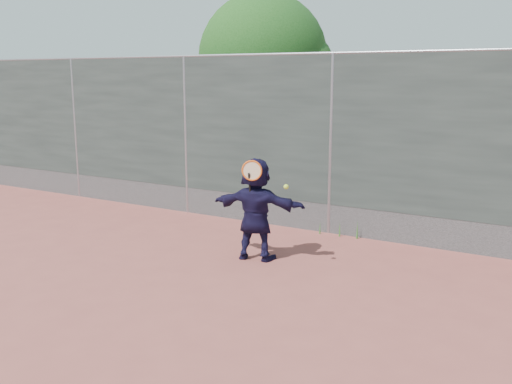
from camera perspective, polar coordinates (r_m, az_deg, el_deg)
The scene contains 6 objects.
ground at distance 6.95m, azimuth -4.33°, elevation -10.81°, with size 80.00×80.00×0.00m, color #9E4C42.
player at distance 8.24m, azimuth -0.00°, elevation -1.71°, with size 1.39×0.44×1.50m, color black.
fence at distance 9.58m, azimuth 7.50°, elevation 5.10°, with size 20.00×0.06×3.03m.
swing_action at distance 7.91m, azimuth -0.09°, elevation 1.88°, with size 0.73×0.16×0.51m.
tree_left at distance 13.51m, azimuth 1.39°, elevation 12.82°, with size 3.15×3.00×4.53m.
weed_clump at distance 9.63m, azimuth 8.62°, elevation -3.67°, with size 0.68×0.07×0.30m.
Camera 1 is at (3.67, -5.28, 2.64)m, focal length 40.00 mm.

